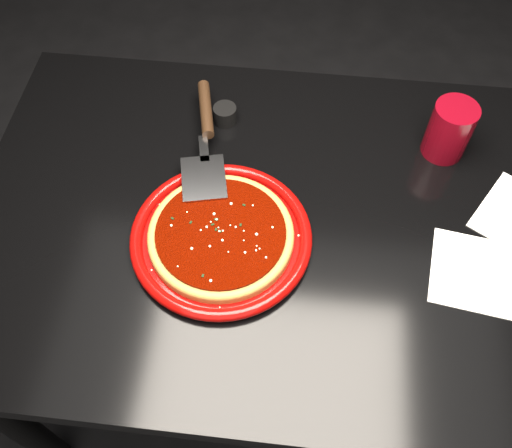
% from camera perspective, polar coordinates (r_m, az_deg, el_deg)
% --- Properties ---
extents(floor, '(4.00, 4.00, 0.01)m').
position_cam_1_polar(floor, '(1.74, 1.96, -13.36)').
color(floor, black).
rests_on(floor, ground).
extents(table, '(1.20, 0.80, 0.75)m').
position_cam_1_polar(table, '(1.39, 2.41, -8.09)').
color(table, black).
rests_on(table, floor).
extents(plate, '(0.38, 0.38, 0.02)m').
position_cam_1_polar(plate, '(1.03, -3.51, -1.32)').
color(plate, '#830604').
rests_on(plate, table).
extents(pizza_crust, '(0.30, 0.30, 0.01)m').
position_cam_1_polar(pizza_crust, '(1.03, -3.52, -1.21)').
color(pizza_crust, olive).
rests_on(pizza_crust, plate).
extents(pizza_crust_rim, '(0.30, 0.30, 0.02)m').
position_cam_1_polar(pizza_crust_rim, '(1.02, -3.54, -1.01)').
color(pizza_crust_rim, olive).
rests_on(pizza_crust_rim, plate).
extents(pizza_sauce, '(0.27, 0.27, 0.01)m').
position_cam_1_polar(pizza_sauce, '(1.02, -3.55, -0.87)').
color(pizza_sauce, '#600A00').
rests_on(pizza_sauce, plate).
extents(parmesan_dusting, '(0.23, 0.23, 0.01)m').
position_cam_1_polar(parmesan_dusting, '(1.01, -3.57, -0.67)').
color(parmesan_dusting, '#F2E8BB').
rests_on(parmesan_dusting, plate).
extents(basil_flecks, '(0.21, 0.21, 0.00)m').
position_cam_1_polar(basil_flecks, '(1.01, -3.57, -0.70)').
color(basil_flecks, black).
rests_on(basil_flecks, plate).
extents(pizza_server, '(0.18, 0.36, 0.03)m').
position_cam_1_polar(pizza_server, '(1.13, -5.04, 8.43)').
color(pizza_server, '#AEB0B5').
rests_on(pizza_server, plate).
extents(cup, '(0.09, 0.09, 0.12)m').
position_cam_1_polar(cup, '(1.18, 18.77, 8.87)').
color(cup, maroon).
rests_on(cup, table).
extents(napkin_a, '(0.17, 0.17, 0.00)m').
position_cam_1_polar(napkin_a, '(1.07, 21.07, -4.59)').
color(napkin_a, white).
rests_on(napkin_a, table).
extents(ramekin, '(0.05, 0.05, 0.04)m').
position_cam_1_polar(ramekin, '(1.21, -3.12, 10.89)').
color(ramekin, black).
rests_on(ramekin, table).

